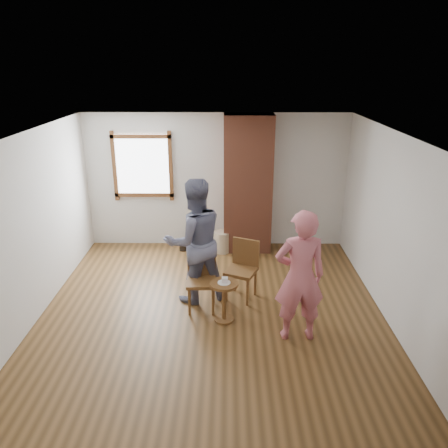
{
  "coord_description": "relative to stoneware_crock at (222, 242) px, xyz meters",
  "views": [
    {
      "loc": [
        0.23,
        -5.42,
        3.48
      ],
      "look_at": [
        0.17,
        0.8,
        1.15
      ],
      "focal_mm": 35.0,
      "sensor_mm": 36.0,
      "label": 1
    }
  ],
  "objects": [
    {
      "name": "cake_plate",
      "position": [
        0.06,
        -2.4,
        0.4
      ],
      "size": [
        0.18,
        0.18,
        0.01
      ],
      "primitive_type": "cylinder",
      "color": "white",
      "rests_on": "side_table"
    },
    {
      "name": "side_table",
      "position": [
        0.06,
        -2.4,
        0.2
      ],
      "size": [
        0.4,
        0.4,
        0.6
      ],
      "color": "brown",
      "rests_on": "ground"
    },
    {
      "name": "room_shell",
      "position": [
        -0.17,
        -1.74,
        1.6
      ],
      "size": [
        5.04,
        5.52,
        2.62
      ],
      "color": "silver",
      "rests_on": "ground"
    },
    {
      "name": "dining_chair_right",
      "position": [
        0.34,
        -1.7,
        0.31
      ],
      "size": [
        0.56,
        0.56,
        0.92
      ],
      "rotation": [
        0.0,
        0.0,
        -0.4
      ],
      "color": "brown",
      "rests_on": "ground"
    },
    {
      "name": "dining_chair_left",
      "position": [
        -0.28,
        -2.02,
        0.3
      ],
      "size": [
        0.43,
        0.43,
        0.9
      ],
      "rotation": [
        0.0,
        0.0,
        0.02
      ],
      "color": "brown",
      "rests_on": "ground"
    },
    {
      "name": "brick_chimney",
      "position": [
        0.48,
        0.15,
        1.09
      ],
      "size": [
        0.9,
        0.5,
        2.6
      ],
      "primitive_type": "cube",
      "color": "#9B5037",
      "rests_on": "ground"
    },
    {
      "name": "man",
      "position": [
        -0.39,
        -1.78,
        0.76
      ],
      "size": [
        1.14,
        1.03,
        1.93
      ],
      "primitive_type": "imported",
      "rotation": [
        0.0,
        0.0,
        3.53
      ],
      "color": "#16173E",
      "rests_on": "ground"
    },
    {
      "name": "stoneware_crock",
      "position": [
        0.0,
        0.0,
        0.0
      ],
      "size": [
        0.38,
        0.38,
        0.41
      ],
      "primitive_type": "cylinder",
      "rotation": [
        0.0,
        0.0,
        -0.23
      ],
      "color": "#C7AF8F",
      "rests_on": "ground"
    },
    {
      "name": "person_pink",
      "position": [
        1.03,
        -2.78,
        0.69
      ],
      "size": [
        0.68,
        0.47,
        1.8
      ],
      "primitive_type": "imported",
      "rotation": [
        0.0,
        0.0,
        3.21
      ],
      "color": "#D06874",
      "rests_on": "ground"
    },
    {
      "name": "cake_slice",
      "position": [
        0.07,
        -2.4,
        0.43
      ],
      "size": [
        0.08,
        0.07,
        0.06
      ],
      "primitive_type": "cube",
      "color": "silver",
      "rests_on": "cake_plate"
    },
    {
      "name": "dark_pot",
      "position": [
        -0.76,
        0.05,
        -0.12
      ],
      "size": [
        0.21,
        0.21,
        0.16
      ],
      "primitive_type": "cylinder",
      "rotation": [
        0.0,
        0.0,
        -0.36
      ],
      "color": "black",
      "rests_on": "ground"
    },
    {
      "name": "ground",
      "position": [
        -0.12,
        -2.35,
        -0.21
      ],
      "size": [
        5.5,
        5.5,
        0.0
      ],
      "primitive_type": "plane",
      "color": "brown",
      "rests_on": "ground"
    }
  ]
}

